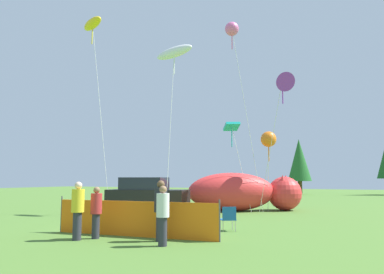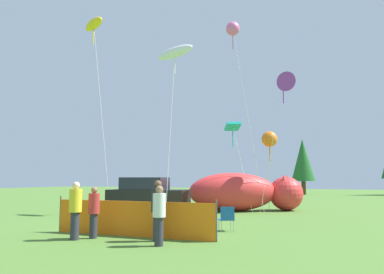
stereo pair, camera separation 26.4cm
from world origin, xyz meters
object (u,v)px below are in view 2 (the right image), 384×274
(kite_teal_diamond, at_px, (233,128))
(kite_yellow_hero, at_px, (94,25))
(folding_chair, at_px, (227,217))
(parked_car, at_px, (147,196))
(spectator_in_black_shirt, at_px, (75,208))
(inflatable_cat, at_px, (244,193))
(kite_pink_octopus, at_px, (233,30))
(spectator_in_red_shirt, at_px, (159,213))
(kite_white_ghost, at_px, (175,53))
(spectator_in_blue_shirt, at_px, (94,210))
(kite_purple_delta, at_px, (283,80))
(spectator_in_green_shirt, at_px, (158,208))
(kite_orange_flower, at_px, (269,139))

(kite_teal_diamond, relative_size, kite_yellow_hero, 0.46)
(folding_chair, distance_m, kite_teal_diamond, 10.27)
(parked_car, relative_size, spectator_in_black_shirt, 2.43)
(folding_chair, height_order, inflatable_cat, inflatable_cat)
(kite_teal_diamond, distance_m, kite_pink_octopus, 6.05)
(spectator_in_red_shirt, relative_size, kite_teal_diamond, 0.32)
(parked_car, distance_m, kite_white_ghost, 8.32)
(parked_car, distance_m, inflatable_cat, 6.11)
(parked_car, xyz_separation_m, kite_white_ghost, (0.96, 1.23, 8.17))
(folding_chair, height_order, kite_yellow_hero, kite_yellow_hero)
(spectator_in_blue_shirt, relative_size, spectator_in_red_shirt, 0.96)
(kite_purple_delta, bearing_deg, parked_car, -155.86)
(folding_chair, bearing_deg, kite_white_ghost, 11.27)
(spectator_in_blue_shirt, distance_m, kite_pink_octopus, 15.20)
(spectator_in_blue_shirt, bearing_deg, parked_car, 109.22)
(spectator_in_green_shirt, bearing_deg, kite_orange_flower, 85.66)
(kite_teal_diamond, distance_m, kite_white_ghost, 5.85)
(parked_car, relative_size, folding_chair, 4.93)
(kite_yellow_hero, bearing_deg, spectator_in_green_shirt, -38.67)
(spectator_in_red_shirt, relative_size, kite_white_ghost, 0.18)
(kite_teal_diamond, bearing_deg, inflatable_cat, -8.94)
(spectator_in_black_shirt, distance_m, spectator_in_red_shirt, 2.98)
(spectator_in_black_shirt, relative_size, kite_yellow_hero, 0.16)
(spectator_in_red_shirt, bearing_deg, inflatable_cat, 96.05)
(spectator_in_black_shirt, xyz_separation_m, kite_pink_octopus, (1.35, 11.75, 10.08))
(folding_chair, relative_size, spectator_in_black_shirt, 0.49)
(inflatable_cat, xyz_separation_m, kite_pink_octopus, (-0.32, -0.82, 10.03))
(inflatable_cat, xyz_separation_m, spectator_in_blue_shirt, (-1.34, -12.07, -0.15))
(kite_white_ghost, bearing_deg, kite_teal_diamond, 58.02)
(parked_car, height_order, kite_teal_diamond, kite_teal_diamond)
(spectator_in_black_shirt, xyz_separation_m, kite_white_ghost, (-1.28, 9.10, 8.16))
(spectator_in_blue_shirt, bearing_deg, kite_white_ghost, 100.60)
(spectator_in_black_shirt, distance_m, spectator_in_blue_shirt, 0.61)
(kite_teal_diamond, bearing_deg, kite_purple_delta, -26.83)
(spectator_in_blue_shirt, xyz_separation_m, spectator_in_red_shirt, (2.65, -0.29, 0.03))
(spectator_in_black_shirt, xyz_separation_m, spectator_in_green_shirt, (2.50, 0.93, 0.02))
(spectator_in_red_shirt, distance_m, kite_yellow_hero, 16.10)
(kite_teal_diamond, bearing_deg, kite_white_ghost, -121.98)
(inflatable_cat, relative_size, kite_white_ghost, 0.69)
(spectator_in_red_shirt, height_order, kite_teal_diamond, kite_teal_diamond)
(spectator_in_green_shirt, height_order, kite_purple_delta, kite_purple_delta)
(folding_chair, bearing_deg, kite_yellow_hero, 35.07)
(spectator_in_green_shirt, relative_size, kite_purple_delta, 0.23)
(spectator_in_red_shirt, distance_m, kite_teal_diamond, 13.30)
(folding_chair, relative_size, kite_yellow_hero, 0.08)
(kite_orange_flower, bearing_deg, inflatable_cat, 168.04)
(kite_white_ghost, bearing_deg, spectator_in_green_shirt, -65.16)
(inflatable_cat, distance_m, kite_white_ghost, 9.30)
(folding_chair, relative_size, kite_white_ghost, 0.09)
(spectator_in_black_shirt, xyz_separation_m, spectator_in_red_shirt, (2.98, 0.21, -0.06))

